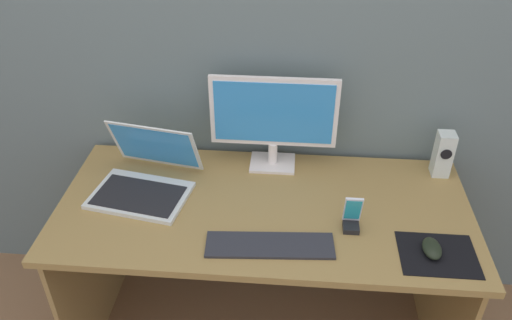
% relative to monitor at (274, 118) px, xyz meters
% --- Properties ---
extents(wall_back, '(6.00, 0.04, 2.50)m').
position_rel_monitor_xyz_m(wall_back, '(-0.02, 0.13, 0.31)').
color(wall_back, slate).
rests_on(wall_back, ground_plane).
extents(desk, '(1.51, 0.70, 0.72)m').
position_rel_monitor_xyz_m(desk, '(-0.02, -0.27, -0.36)').
color(desk, olive).
rests_on(desk, ground_plane).
extents(monitor, '(0.49, 0.14, 0.39)m').
position_rel_monitor_xyz_m(monitor, '(0.00, 0.00, 0.00)').
color(monitor, white).
rests_on(monitor, desk).
extents(speaker_right, '(0.07, 0.07, 0.18)m').
position_rel_monitor_xyz_m(speaker_right, '(0.66, -0.01, -0.12)').
color(speaker_right, silver).
rests_on(speaker_right, desk).
extents(laptop, '(0.40, 0.39, 0.23)m').
position_rel_monitor_xyz_m(laptop, '(-0.47, -0.20, -0.17)').
color(laptop, silver).
rests_on(laptop, desk).
extents(keyboard_external, '(0.43, 0.15, 0.01)m').
position_rel_monitor_xyz_m(keyboard_external, '(0.02, -0.47, -0.21)').
color(keyboard_external, '#292A30').
rests_on(keyboard_external, desk).
extents(mousepad, '(0.25, 0.20, 0.00)m').
position_rel_monitor_xyz_m(mousepad, '(0.56, -0.47, -0.21)').
color(mousepad, black).
rests_on(mousepad, desk).
extents(mouse, '(0.06, 0.10, 0.04)m').
position_rel_monitor_xyz_m(mouse, '(0.54, -0.46, -0.19)').
color(mouse, black).
rests_on(mouse, mousepad).
extents(phone_in_dock, '(0.06, 0.06, 0.14)m').
position_rel_monitor_xyz_m(phone_in_dock, '(0.29, -0.36, -0.17)').
color(phone_in_dock, black).
rests_on(phone_in_dock, desk).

